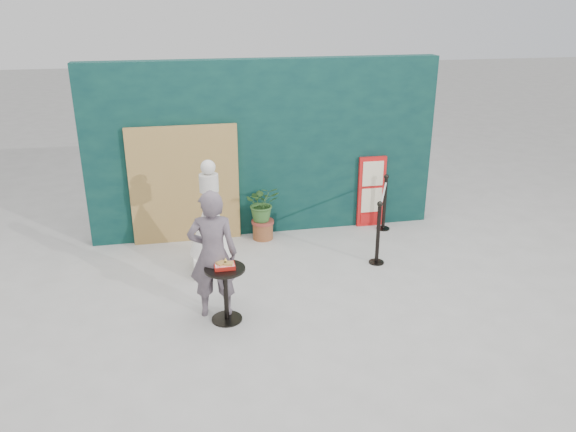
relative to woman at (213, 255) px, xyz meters
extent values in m
plane|color=#ADAAA5|center=(1.14, -0.41, -0.86)|extent=(60.00, 60.00, 0.00)
cube|color=#092728|center=(1.14, 2.74, 0.64)|extent=(6.00, 0.30, 3.00)
cube|color=tan|center=(-0.26, 2.53, 0.14)|extent=(1.80, 0.08, 2.00)
imported|color=#695A64|center=(0.00, 0.00, 0.00)|extent=(0.68, 0.50, 1.73)
cube|color=red|center=(3.04, 2.55, -0.21)|extent=(0.50, 0.06, 1.30)
cube|color=beige|center=(3.04, 2.51, 0.14)|extent=(0.38, 0.02, 0.45)
cube|color=beige|center=(3.04, 2.51, -0.36)|extent=(0.38, 0.02, 0.45)
cube|color=red|center=(3.04, 2.51, -0.71)|extent=(0.38, 0.02, 0.18)
cube|color=white|center=(0.07, 1.26, -0.70)|extent=(0.59, 0.59, 0.32)
cone|color=white|center=(0.07, 1.26, -0.06)|extent=(0.69, 0.69, 0.97)
cylinder|color=silver|center=(0.07, 1.26, 0.55)|extent=(0.28, 0.28, 0.26)
sphere|color=silver|center=(0.07, 1.26, 0.79)|extent=(0.21, 0.21, 0.21)
cylinder|color=black|center=(0.13, -0.18, -0.85)|extent=(0.40, 0.40, 0.02)
cylinder|color=black|center=(0.13, -0.18, -0.50)|extent=(0.06, 0.06, 0.72)
cylinder|color=black|center=(0.13, -0.18, -0.13)|extent=(0.52, 0.52, 0.03)
cube|color=#AB1912|center=(0.13, -0.18, -0.09)|extent=(0.26, 0.19, 0.05)
cube|color=red|center=(0.13, -0.18, -0.06)|extent=(0.24, 0.17, 0.00)
cube|color=#DF9F51|center=(0.09, -0.17, -0.05)|extent=(0.15, 0.14, 0.02)
cube|color=gold|center=(0.18, -0.20, -0.05)|extent=(0.13, 0.13, 0.02)
cone|color=yellow|center=(0.15, -0.13, -0.03)|extent=(0.06, 0.06, 0.06)
cylinder|color=#975231|center=(1.01, 2.33, -0.72)|extent=(0.35, 0.35, 0.29)
cylinder|color=brown|center=(1.01, 2.33, -0.55)|extent=(0.39, 0.39, 0.05)
imported|color=#346129|center=(1.01, 2.33, -0.21)|extent=(0.57, 0.50, 0.64)
cylinder|color=black|center=(2.62, 1.02, -0.85)|extent=(0.24, 0.24, 0.02)
cylinder|color=black|center=(2.62, 1.02, -0.38)|extent=(0.06, 0.06, 0.96)
sphere|color=black|center=(2.62, 1.02, 0.13)|extent=(0.09, 0.09, 0.09)
cylinder|color=black|center=(3.22, 2.32, -0.85)|extent=(0.24, 0.24, 0.02)
cylinder|color=black|center=(3.22, 2.32, -0.38)|extent=(0.06, 0.06, 0.96)
sphere|color=black|center=(3.22, 2.32, 0.13)|extent=(0.09, 0.09, 0.09)
cylinder|color=silver|center=(2.92, 1.67, 0.02)|extent=(0.63, 1.31, 0.03)
camera|label=1|loc=(-0.37, -6.54, 3.05)|focal=35.00mm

